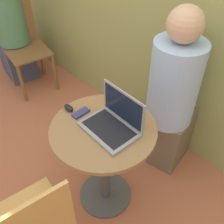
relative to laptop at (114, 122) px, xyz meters
name	(u,v)px	position (x,y,z in m)	size (l,w,h in m)	color
ground_plane	(105,195)	(-0.04, -0.04, -0.75)	(12.00, 12.00, 0.00)	#B26042
round_table	(104,152)	(-0.04, -0.04, -0.26)	(0.61, 0.61, 0.70)	#4C4C51
laptop	(114,122)	(0.00, 0.00, 0.00)	(0.32, 0.23, 0.22)	gray
cell_phone	(81,113)	(-0.22, -0.06, -0.04)	(0.05, 0.11, 0.02)	navy
computer_mouse	(69,108)	(-0.30, -0.08, -0.03)	(0.07, 0.04, 0.03)	black
person_seated	(172,105)	(0.02, 0.58, -0.22)	(0.38, 0.53, 1.26)	brown
chair_background	(25,47)	(-1.63, 0.35, -0.30)	(0.47, 0.47, 0.87)	brown
person_background	(12,35)	(-1.87, 0.35, -0.24)	(0.50, 0.37, 1.21)	#3D4766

